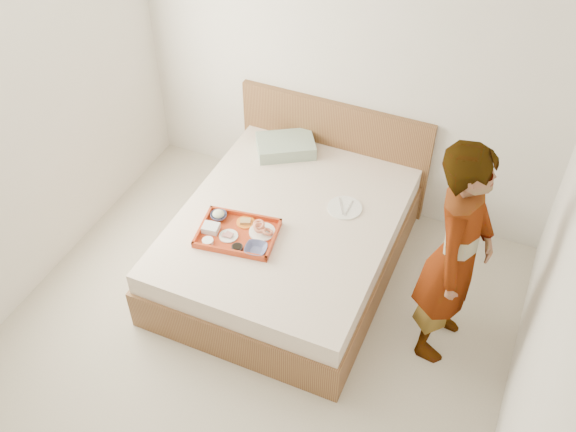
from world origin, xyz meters
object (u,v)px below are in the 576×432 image
(bed, at_px, (287,242))
(tray, at_px, (238,233))
(dinner_plate, at_px, (345,208))
(person, at_px, (456,256))

(bed, distance_m, tray, 0.50)
(bed, distance_m, dinner_plate, 0.52)
(dinner_plate, distance_m, person, 1.07)
(tray, bearing_deg, person, -4.74)
(tray, bearing_deg, bed, 43.00)
(bed, relative_size, dinner_plate, 7.60)
(tray, bearing_deg, dinner_plate, 35.02)
(dinner_plate, xyz_separation_m, person, (0.91, -0.48, 0.33))
(tray, height_order, person, person)
(tray, xyz_separation_m, person, (1.52, 0.11, 0.31))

